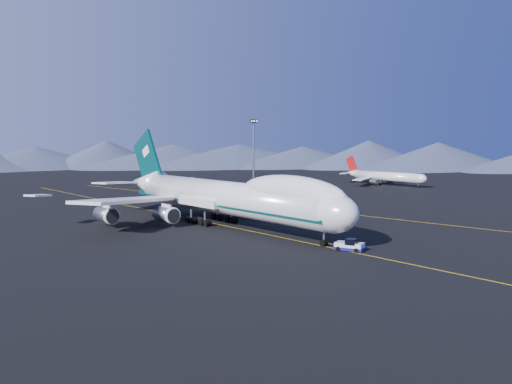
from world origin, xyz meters
TOP-DOWN VIEW (x-y plane):
  - ground at (0.00, 0.00)m, footprint 500.00×500.00m
  - taxiway_line_main at (0.00, 0.00)m, footprint 0.25×220.00m
  - taxiway_line_side at (30.00, 10.00)m, footprint 28.08×198.09m
  - mountain_ridge at (124.84, 10.92)m, footprint 374.91×567.11m
  - boeing_747 at (0.00, 0.03)m, footprint 59.62×72.43m
  - pushback_tug at (0.58, -31.44)m, footprint 3.81×4.99m
  - second_jet at (101.42, 42.63)m, footprint 32.52×36.75m
  - service_van at (30.00, -2.03)m, footprint 2.29×4.72m
  - floodlight_mast at (59.21, 66.23)m, footprint 2.91×2.18m

SIDE VIEW (x-z plane):
  - ground at x=0.00m, z-range 0.00..0.00m
  - taxiway_line_main at x=0.00m, z-range 0.01..0.01m
  - taxiway_line_side at x=30.00m, z-range 0.01..0.01m
  - pushback_tug at x=0.58m, z-range -0.36..1.58m
  - service_van at x=30.00m, z-range 0.00..1.29m
  - second_jet at x=101.42m, z-range -2.06..8.39m
  - boeing_747 at x=0.00m, z-range -3.87..15.50m
  - mountain_ridge at x=124.84m, z-range 0.00..12.00m
  - floodlight_mast at x=59.21m, z-range 0.16..23.69m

